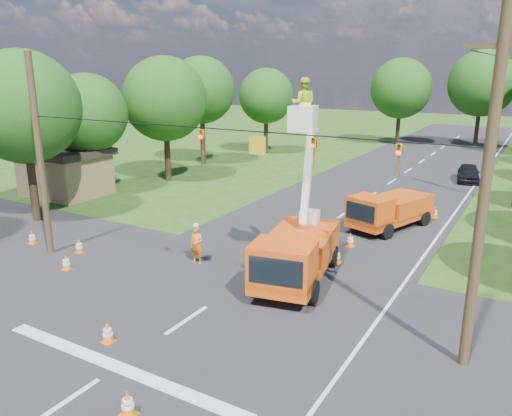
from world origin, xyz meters
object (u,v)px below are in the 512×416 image
Objects in this scene: traffic_cone_7 at (435,212)px; tree_left_c at (87,114)px; tree_left_b at (23,107)px; tree_far_a at (401,89)px; ground_worker at (197,245)px; shed at (65,171)px; traffic_cone_1 at (128,404)px; pole_right_near at (484,193)px; second_truck at (389,210)px; pole_left at (40,157)px; traffic_cone_4 at (66,262)px; bucket_truck at (297,241)px; tree_left_f at (266,96)px; distant_car at (469,173)px; tree_left_d at (165,99)px; traffic_cone_5 at (79,246)px; traffic_cone_0 at (108,332)px; tree_left_e at (201,90)px; traffic_cone_3 at (350,240)px; traffic_cone_6 at (32,237)px; traffic_cone_2 at (337,255)px; tree_far_b at (482,83)px.

tree_left_c is at bearing -164.67° from traffic_cone_7.
tree_left_b is 0.98× the size of tree_far_a.
ground_worker is at bearing -2.82° from tree_left_b.
traffic_cone_1 is at bearing -36.39° from shed.
pole_right_near reaches higher than tree_far_a.
pole_left reaches higher than second_truck.
pole_right_near is 1.07× the size of tree_left_b.
traffic_cone_4 is 0.07× the size of tree_far_a.
ground_worker is 0.31× the size of shed.
tree_left_f is at bearing 110.26° from bucket_truck.
tree_far_a is (-6.74, 49.55, 5.83)m from traffic_cone_1.
distant_car is 0.42× the size of tree_left_d.
second_truck reaches higher than traffic_cone_5.
traffic_cone_0 is 11.69m from pole_right_near.
tree_left_e is at bearing 120.72° from ground_worker.
traffic_cone_3 is at bearing 73.98° from traffic_cone_0.
shed is (-19.77, 5.16, -0.09)m from bucket_truck.
tree_left_c is (-2.00, 6.00, -0.87)m from tree_left_b.
ground_worker is 7.44m from traffic_cone_3.
shed is at bearing -163.30° from traffic_cone_7.
tree_left_d is (-6.67, 14.34, 5.77)m from traffic_cone_5.
tree_left_e is (-5.52, 21.65, 6.13)m from traffic_cone_6.
tree_left_f is at bearing 85.37° from tree_left_c.
traffic_cone_5 is at bearing -37.20° from shed.
traffic_cone_2 is at bearing 69.47° from traffic_cone_0.
pole_right_near is at bearing -19.80° from tree_left_c.
tree_left_d reaches higher than pole_left.
traffic_cone_1 is 10.54m from pole_right_near.
tree_far_b is at bearing 108.92° from second_truck.
tree_left_f is at bearing 90.64° from tree_left_b.
ground_worker reaches higher than traffic_cone_3.
tree_left_e reaches higher than bucket_truck.
tree_left_e is at bearing 143.30° from traffic_cone_3.
distant_car is 5.47× the size of traffic_cone_3.
traffic_cone_1 is 1.00× the size of traffic_cone_7.
pole_right_near is 45.37m from tree_far_b.
pole_left reaches higher than traffic_cone_2.
traffic_cone_3 is 1.00× the size of traffic_cone_6.
bucket_truck reaches higher than traffic_cone_2.
distant_car is at bearing -84.15° from tree_far_b.
distant_car is at bearing 11.06° from tree_left_e.
traffic_cone_2 is 1.00× the size of traffic_cone_6.
pole_left is (-2.32, 1.02, 4.14)m from traffic_cone_4.
traffic_cone_3 is 18.40m from tree_left_b.
tree_left_e is (-1.80, 7.00, 0.37)m from tree_left_d.
second_truck is 8.14× the size of traffic_cone_3.
tree_left_b reaches higher than ground_worker.
tree_left_f is (-7.62, 31.02, 5.33)m from traffic_cone_4.
tree_far_b is (-0.01, 33.49, 5.75)m from second_truck.
distant_car is at bearing 38.84° from tree_left_c.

